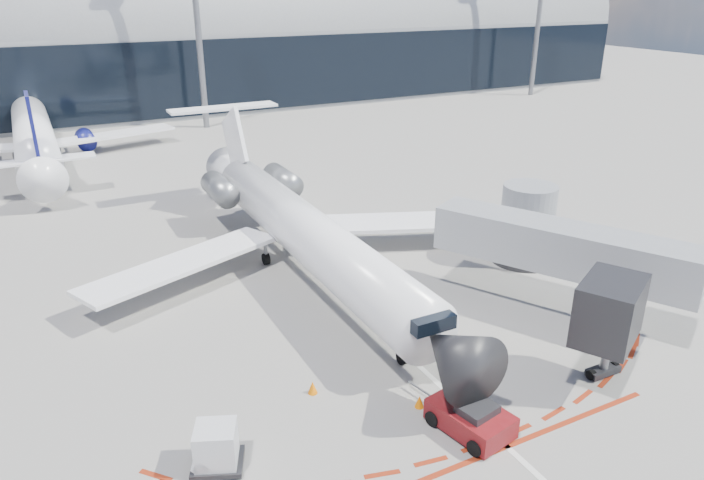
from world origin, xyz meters
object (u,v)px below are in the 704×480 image
pushback_tug (471,417)px  uld_container (216,447)px  regional_jet (300,227)px  ramp_worker (479,392)px

pushback_tug → uld_container: (-9.13, 2.51, 0.26)m
pushback_tug → uld_container: uld_container is taller
regional_jet → pushback_tug: bearing=-90.1°
ramp_worker → uld_container: bearing=-43.4°
ramp_worker → uld_container: (-10.14, 1.71, -0.06)m
pushback_tug → ramp_worker: bearing=26.8°
regional_jet → pushback_tug: regional_jet is taller
ramp_worker → pushback_tug: bearing=4.5°
pushback_tug → ramp_worker: size_ratio=2.84×
pushback_tug → ramp_worker: (1.02, 0.80, 0.32)m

